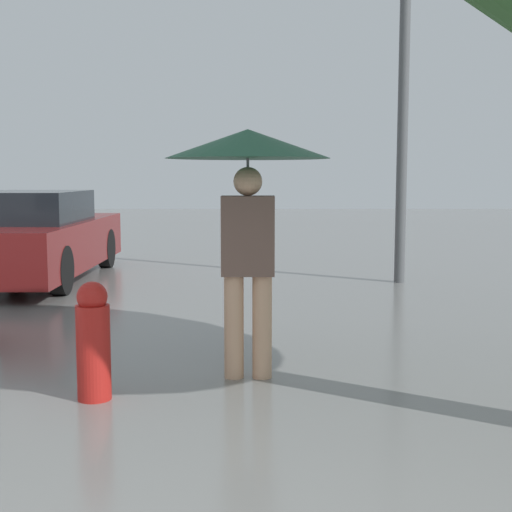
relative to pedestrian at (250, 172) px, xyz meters
The scene contains 4 objects.
pedestrian is the anchor object (origin of this frame).
parked_car_farthest 5.92m from the pedestrian, 122.02° to the left, with size 1.64×4.36×1.27m.
street_lamp 5.27m from the pedestrian, 66.39° to the left, with size 0.28×0.28×4.63m.
fire_hydrant 1.59m from the pedestrian, 153.17° to the right, with size 0.22×0.22×0.79m.
Camera 1 is at (-0.00, -1.71, 1.49)m, focal length 50.00 mm.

